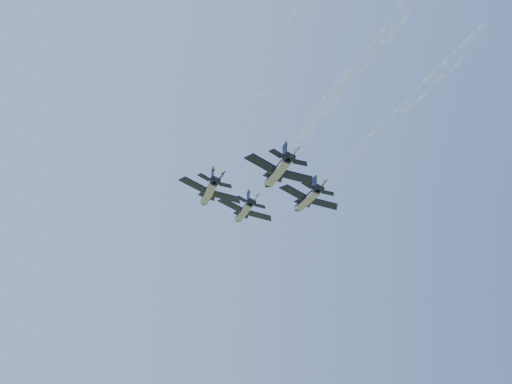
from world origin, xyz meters
name	(u,v)px	position (x,y,z in m)	size (l,w,h in m)	color
jet_lead	(244,211)	(3.02, 12.15, 99.18)	(10.99, 14.95, 4.38)	black
jet_left	(209,192)	(-7.40, 1.75, 99.18)	(10.99, 14.95, 4.38)	black
jet_right	(307,199)	(10.78, -0.46, 99.18)	(10.99, 14.95, 4.38)	black
jet_slot	(278,172)	(-0.72, -13.11, 99.18)	(10.99, 14.95, 4.38)	black
smoke_trail_lead	(298,149)	(-2.09, -23.44, 99.22)	(8.19, 47.55, 1.80)	white
smoke_trail_left	(256,108)	(-12.51, -33.83, 99.22)	(8.19, 47.55, 1.80)	white
smoke_trail_right	(398,124)	(5.67, -36.05, 99.22)	(8.19, 47.55, 1.80)	white
smoke_trail_slot	(375,59)	(-5.83, -48.70, 99.22)	(8.19, 47.55, 1.80)	white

